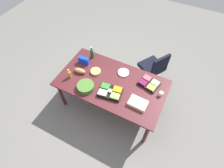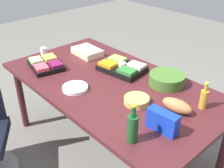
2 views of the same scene
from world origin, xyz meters
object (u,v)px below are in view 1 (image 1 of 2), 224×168
Objects in this scene: dressing_bottle at (70,74)px; paper_cup at (161,94)px; veggie_tray at (110,92)px; chip_bag_blue at (84,60)px; bread_loaf at (80,71)px; wine_bottle at (92,53)px; salad_bowl at (86,87)px; fruit_platter at (149,83)px; chip_bowl at (96,72)px; office_chair at (152,70)px; sheet_cake at (138,103)px; conference_table at (112,85)px; paper_plate_stack at (123,73)px.

paper_cup is (-1.70, -0.39, -0.04)m from dressing_bottle.
veggie_tray is 0.93m from chip_bag_blue.
chip_bag_blue is 0.27m from bread_loaf.
salad_bowl is at bearing 112.30° from wine_bottle.
wine_bottle is (1.60, -0.28, 0.06)m from paper_cup.
dressing_bottle is 0.54× the size of fruit_platter.
wine_bottle reaches higher than fruit_platter.
chip_bag_blue is (0.34, -0.11, 0.05)m from chip_bowl.
wine_bottle is at bearing -89.65° from bread_loaf.
fruit_platter reaches higher than chip_bowl.
office_chair is 1.45m from veggie_tray.
chip_bag_blue is at bearing -95.21° from dressing_bottle.
office_chair is 2.80× the size of sheet_cake.
fruit_platter reaches higher than conference_table.
sheet_cake is (0.03, 0.50, 0.00)m from fruit_platter.
conference_table is 2.31× the size of office_chair.
paper_plate_stack is at bearing -171.98° from chip_bag_blue.
chip_bag_blue is at bearing 3.37° from fruit_platter.
dressing_bottle is 2.45× the size of paper_cup.
conference_table is 6.61× the size of salad_bowl.
chip_bowl reaches higher than conference_table.
wine_bottle is 1.45m from sheet_cake.
paper_cup reaches higher than veggie_tray.
veggie_tray is 0.54m from paper_plate_stack.
chip_bag_blue reaches higher than fruit_platter.
dressing_bottle is 0.92× the size of bread_loaf.
paper_cup reaches higher than conference_table.
conference_table is 5.01× the size of fruit_platter.
salad_bowl is 0.98× the size of sheet_cake.
chip_bag_blue reaches higher than office_chair.
sheet_cake is at bearing 50.48° from paper_cup.
conference_table is at bearing 168.50° from chip_bowl.
bread_loaf is (-0.07, 0.26, -0.02)m from chip_bag_blue.
wine_bottle is at bearing -26.19° from sheet_cake.
sheet_cake is (-0.99, -0.12, -0.01)m from salad_bowl.
wine_bottle is at bearing -7.75° from paper_plate_stack.
paper_cup reaches higher than chip_bowl.
sheet_cake is (-1.30, 0.64, -0.07)m from wine_bottle.
bread_loaf is at bearing 27.18° from chip_bowl.
wine_bottle is at bearing -31.79° from conference_table.
salad_bowl reaches higher than fruit_platter.
office_chair is 1.63m from chip_bag_blue.
conference_table is 10.26× the size of chip_bowl.
sheet_cake is at bearing 87.09° from fruit_platter.
sheet_cake is at bearing 163.62° from chip_bowl.
conference_table is at bearing -137.68° from salad_bowl.
sheet_cake is at bearing 173.07° from bread_loaf.
chip_bag_blue reaches higher than conference_table.
wine_bottle is 0.48m from bread_loaf.
dressing_bottle is at bearing 40.60° from chip_bowl.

